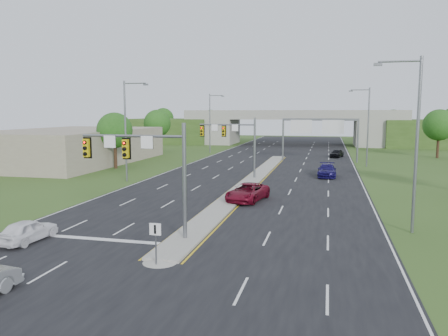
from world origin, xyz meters
TOP-DOWN VIEW (x-y plane):
  - ground at (0.00, 0.00)m, footprint 240.00×240.00m
  - road at (0.00, 35.00)m, footprint 24.00×160.00m
  - median at (0.00, 23.00)m, footprint 2.00×54.00m
  - median_nose at (0.00, -4.00)m, footprint 2.00×2.00m
  - lane_markings at (-0.60, 28.91)m, footprint 23.72×160.00m
  - signal_mast_near at (-2.26, -0.07)m, footprint 6.62×0.60m
  - signal_mast_far at (-2.26, 24.93)m, footprint 6.62×0.60m
  - keep_right_sign at (0.00, -4.53)m, footprint 0.60×0.13m
  - sign_gantry at (6.68, 44.92)m, footprint 11.58×0.44m
  - overpass at (0.00, 80.00)m, footprint 80.00×14.00m
  - lightpole_l_mid at (-13.30, 20.00)m, footprint 2.85×0.25m
  - lightpole_l_far at (-13.30, 55.00)m, footprint 2.85×0.25m
  - lightpole_r_near at (13.30, 5.00)m, footprint 2.85×0.25m
  - lightpole_r_far at (13.30, 40.00)m, footprint 2.85×0.25m
  - tree_l_near at (-20.00, 30.00)m, footprint 4.80×4.80m
  - tree_l_mid at (-24.00, 55.00)m, footprint 5.20×5.20m
  - tree_r_mid at (26.00, 55.00)m, footprint 5.20×5.20m
  - tree_back_a at (-38.00, 94.00)m, footprint 6.00×6.00m
  - tree_back_b at (-24.00, 94.00)m, footprint 5.60×5.60m
  - tree_back_c at (24.00, 94.00)m, footprint 5.60×5.60m
  - commercial_building at (-30.00, 35.00)m, footprint 18.00×30.00m
  - car_white at (-8.93, -2.42)m, footprint 1.85×4.06m
  - car_far_a at (1.50, 12.43)m, footprint 3.51×5.78m
  - car_far_b at (8.09, 28.62)m, footprint 2.12×5.20m
  - car_far_c at (9.63, 52.20)m, footprint 2.68×4.32m

SIDE VIEW (x-z plane):
  - ground at x=0.00m, z-range 0.00..0.00m
  - road at x=0.00m, z-range 0.00..0.02m
  - lane_markings at x=-0.60m, z-range 0.02..0.03m
  - median at x=0.00m, z-range 0.02..0.18m
  - median_nose at x=0.00m, z-range 0.02..0.18m
  - car_white at x=-8.93m, z-range 0.02..1.37m
  - car_far_c at x=9.63m, z-range 0.02..1.39m
  - car_far_a at x=1.50m, z-range 0.02..1.52m
  - car_far_b at x=8.09m, z-range 0.02..1.53m
  - keep_right_sign at x=0.00m, z-range 0.42..2.62m
  - commercial_building at x=-30.00m, z-range 0.00..5.00m
  - overpass at x=0.00m, z-range -0.50..7.60m
  - signal_mast_near at x=-2.26m, z-range 1.23..8.23m
  - signal_mast_far at x=-2.26m, z-range 1.23..8.23m
  - tree_l_near at x=-20.00m, z-range 1.38..8.98m
  - sign_gantry at x=6.68m, z-range 1.90..8.58m
  - tree_l_mid at x=-24.00m, z-range 1.44..9.57m
  - tree_r_mid at x=26.00m, z-range 1.44..9.57m
  - tree_back_b at x=-24.00m, z-range 1.35..9.67m
  - tree_back_c at x=24.00m, z-range 1.35..9.67m
  - tree_back_a at x=-38.00m, z-range 1.41..10.26m
  - lightpole_l_mid at x=-13.30m, z-range 0.60..11.60m
  - lightpole_l_far at x=-13.30m, z-range 0.60..11.60m
  - lightpole_r_near at x=13.30m, z-range 0.60..11.60m
  - lightpole_r_far at x=13.30m, z-range 0.60..11.60m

